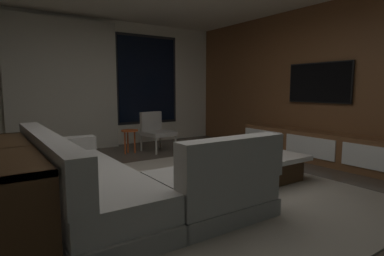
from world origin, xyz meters
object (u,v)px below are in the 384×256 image
sectional_couch (116,184)px  mounted_tv (319,83)px  coffee_table (251,166)px  book_stack_on_coffee_table (252,148)px  console_table_behind_couch (11,183)px  side_stool (129,134)px  accent_chair_near_window (156,129)px  media_console (320,148)px

sectional_couch → mounted_tv: 3.98m
coffee_table → book_stack_on_coffee_table: book_stack_on_coffee_table is taller
console_table_behind_couch → book_stack_on_coffee_table: bearing=2.5°
coffee_table → side_stool: bearing=105.3°
sectional_couch → coffee_table: 1.98m
coffee_table → accent_chair_near_window: bearing=93.4°
coffee_table → console_table_behind_couch: (-2.88, 0.04, 0.23)m
sectional_couch → side_stool: bearing=64.4°
book_stack_on_coffee_table → side_stool: (-0.89, 2.39, -0.02)m
console_table_behind_couch → accent_chair_near_window: bearing=42.4°
accent_chair_near_window → side_stool: accent_chair_near_window is taller
side_stool → media_console: size_ratio=0.15×
coffee_table → mounted_tv: 2.20m
book_stack_on_coffee_table → sectional_couch: bearing=-173.0°
book_stack_on_coffee_table → console_table_behind_couch: 3.08m
coffee_table → side_stool: 2.66m
book_stack_on_coffee_table → accent_chair_near_window: accent_chair_near_window is taller
book_stack_on_coffee_table → media_console: size_ratio=0.10×
console_table_behind_couch → side_stool: bearing=49.2°
side_stool → media_console: media_console is taller
accent_chair_near_window → console_table_behind_couch: size_ratio=0.37×
book_stack_on_coffee_table → accent_chair_near_window: (-0.34, 2.37, 0.04)m
accent_chair_near_window → console_table_behind_couch: (-2.73, -2.50, -0.01)m
console_table_behind_couch → mounted_tv: bearing=2.6°
side_stool → mounted_tv: size_ratio=0.38×
coffee_table → mounted_tv: (1.85, 0.25, 1.16)m
sectional_couch → media_console: size_ratio=0.81×
accent_chair_near_window → side_stool: 0.55m
accent_chair_near_window → media_console: 3.09m
sectional_couch → coffee_table: sectional_couch is taller
side_stool → console_table_behind_couch: (-2.18, -2.52, 0.05)m
sectional_couch → mounted_tv: mounted_tv is taller
media_console → book_stack_on_coffee_table: bearing=175.4°
media_console → accent_chair_near_window: bearing=126.2°
sectional_couch → coffee_table: size_ratio=2.16×
sectional_couch → console_table_behind_couch: (-0.91, 0.13, 0.13)m
coffee_table → console_table_behind_couch: 2.89m
sectional_couch → side_stool: sectional_couch is taller
media_console → side_stool: bearing=133.4°
book_stack_on_coffee_table → side_stool: bearing=110.4°
book_stack_on_coffee_table → console_table_behind_couch: size_ratio=0.14×
mounted_tv → book_stack_on_coffee_table: bearing=-177.2°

